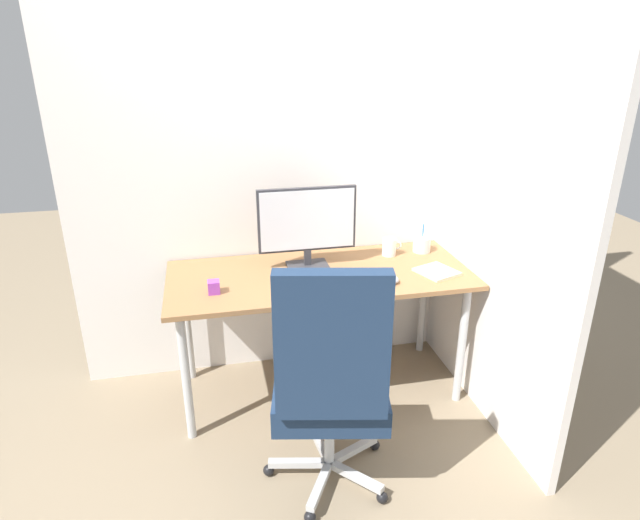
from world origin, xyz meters
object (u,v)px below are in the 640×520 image
object	(u,v)px
keyboard	(326,289)
mouse	(392,279)
pen_holder	(422,244)
monitor	(307,224)
desk_clamp_accessory	(214,287)
office_chair	(331,380)
coffee_mug	(389,247)
notebook	(437,272)

from	to	relation	value
keyboard	mouse	bearing A→B (deg)	5.69
pen_holder	monitor	bearing A→B (deg)	-173.02
keyboard	desk_clamp_accessory	size ratio (longest dim) A/B	7.22
keyboard	mouse	world-z (taller)	mouse
office_chair	coffee_mug	world-z (taller)	office_chair
monitor	pen_holder	world-z (taller)	monitor
desk_clamp_accessory	mouse	bearing A→B (deg)	-3.93
pen_holder	desk_clamp_accessory	size ratio (longest dim) A/B	2.58
mouse	monitor	bearing A→B (deg)	130.73
mouse	notebook	distance (m)	0.27
keyboard	mouse	xyz separation A→B (m)	(0.34, 0.03, 0.01)
office_chair	mouse	world-z (taller)	office_chair
pen_holder	notebook	world-z (taller)	pen_holder
mouse	notebook	size ratio (longest dim) A/B	0.50
mouse	coffee_mug	xyz separation A→B (m)	(0.11, 0.35, 0.03)
office_chair	desk_clamp_accessory	size ratio (longest dim) A/B	17.61
office_chair	notebook	size ratio (longest dim) A/B	5.89
mouse	desk_clamp_accessory	size ratio (longest dim) A/B	1.49
keyboard	desk_clamp_accessory	bearing A→B (deg)	169.93
monitor	notebook	bearing A→B (deg)	-19.37
keyboard	desk_clamp_accessory	xyz separation A→B (m)	(-0.52, 0.09, 0.02)
office_chair	pen_holder	size ratio (longest dim) A/B	6.84
monitor	coffee_mug	bearing A→B (deg)	8.05
pen_holder	coffee_mug	xyz separation A→B (m)	(-0.20, -0.02, 0.01)
pen_holder	coffee_mug	distance (m)	0.20
keyboard	office_chair	bearing A→B (deg)	-101.00
pen_holder	coffee_mug	size ratio (longest dim) A/B	1.45
pen_holder	notebook	size ratio (longest dim) A/B	0.86
notebook	desk_clamp_accessory	world-z (taller)	desk_clamp_accessory
office_chair	monitor	bearing A→B (deg)	85.09
office_chair	keyboard	bearing A→B (deg)	79.00
keyboard	coffee_mug	size ratio (longest dim) A/B	4.06
pen_holder	mouse	bearing A→B (deg)	-130.02
office_chair	mouse	size ratio (longest dim) A/B	11.78
pen_holder	coffee_mug	bearing A→B (deg)	-175.62
monitor	keyboard	size ratio (longest dim) A/B	1.13
office_chair	pen_holder	distance (m)	1.20
desk_clamp_accessory	office_chair	bearing A→B (deg)	-55.38
monitor	keyboard	xyz separation A→B (m)	(0.03, -0.32, -0.23)
office_chair	notebook	world-z (taller)	office_chair
pen_holder	notebook	bearing A→B (deg)	-97.40
notebook	coffee_mug	distance (m)	0.33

